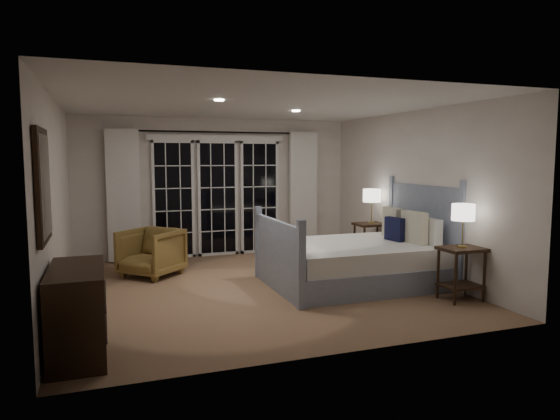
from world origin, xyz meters
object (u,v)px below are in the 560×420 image
object	(u,v)px
bed	(358,260)
lamp_right	(372,196)
nightstand_right	(371,237)
armchair	(151,253)
dresser	(78,311)
nightstand_left	(461,265)
lamp_left	(463,213)

from	to	relation	value
bed	lamp_right	distance (m)	1.64
bed	nightstand_right	xyz separation A→B (m)	(0.87, 1.14, 0.11)
armchair	dresser	size ratio (longest dim) A/B	0.70
armchair	dresser	bearing A→B (deg)	-62.38
nightstand_left	armchair	xyz separation A→B (m)	(-3.55, 2.64, -0.08)
nightstand_right	lamp_left	world-z (taller)	lamp_left
lamp_right	dresser	xyz separation A→B (m)	(-4.51, -2.57, -0.75)
nightstand_left	nightstand_right	world-z (taller)	nightstand_right
armchair	dresser	xyz separation A→B (m)	(-0.91, -2.89, 0.04)
nightstand_right	lamp_right	size ratio (longest dim) A/B	1.20
bed	lamp_left	bearing A→B (deg)	-55.00
bed	nightstand_right	size ratio (longest dim) A/B	3.43
bed	lamp_right	bearing A→B (deg)	52.68
lamp_right	nightstand_left	bearing A→B (deg)	-91.11
nightstand_left	dresser	distance (m)	4.47
armchair	lamp_right	bearing A→B (deg)	39.98
nightstand_right	lamp_left	xyz separation A→B (m)	(-0.04, -2.31, 0.65)
bed	armchair	size ratio (longest dim) A/B	2.98
dresser	nightstand_left	bearing A→B (deg)	3.24
nightstand_right	armchair	bearing A→B (deg)	174.88
nightstand_left	lamp_right	xyz separation A→B (m)	(0.04, 2.31, 0.71)
lamp_left	armchair	distance (m)	4.49
nightstand_left	lamp_right	distance (m)	2.42
nightstand_left	nightstand_right	xyz separation A→B (m)	(0.04, 2.31, 0.01)
lamp_left	dresser	distance (m)	4.53
armchair	nightstand_right	bearing A→B (deg)	39.98
lamp_right	armchair	xyz separation A→B (m)	(-3.60, 0.32, -0.79)
nightstand_left	dresser	size ratio (longest dim) A/B	0.59
nightstand_right	bed	bearing A→B (deg)	-127.32
nightstand_right	lamp_right	world-z (taller)	lamp_right
bed	nightstand_left	distance (m)	1.44
nightstand_left	lamp_left	size ratio (longest dim) A/B	1.23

